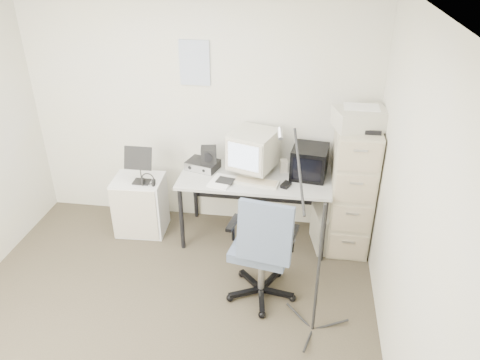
# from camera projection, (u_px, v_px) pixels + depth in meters

# --- Properties ---
(floor) EXTENTS (3.60, 3.60, 0.01)m
(floor) POSITION_uv_depth(u_px,v_px,m) (157.00, 332.00, 3.83)
(floor) COLOR #3B3426
(floor) RESTS_ON ground
(ceiling) EXTENTS (3.60, 3.60, 0.01)m
(ceiling) POSITION_uv_depth(u_px,v_px,m) (119.00, 11.00, 2.63)
(ceiling) COLOR white
(ceiling) RESTS_ON ground
(wall_back) EXTENTS (3.60, 0.02, 2.50)m
(wall_back) POSITION_uv_depth(u_px,v_px,m) (199.00, 111.00, 4.79)
(wall_back) COLOR beige
(wall_back) RESTS_ON ground
(wall_right) EXTENTS (0.02, 3.60, 2.50)m
(wall_right) POSITION_uv_depth(u_px,v_px,m) (411.00, 223.00, 2.99)
(wall_right) COLOR beige
(wall_right) RESTS_ON ground
(wall_calendar) EXTENTS (0.30, 0.02, 0.44)m
(wall_calendar) POSITION_uv_depth(u_px,v_px,m) (195.00, 63.00, 4.54)
(wall_calendar) COLOR white
(wall_calendar) RESTS_ON wall_back
(filing_cabinet) EXTENTS (0.40, 0.60, 1.30)m
(filing_cabinet) POSITION_uv_depth(u_px,v_px,m) (351.00, 189.00, 4.59)
(filing_cabinet) COLOR #B6AE91
(filing_cabinet) RESTS_ON floor
(printer) EXTENTS (0.54, 0.44, 0.18)m
(printer) POSITION_uv_depth(u_px,v_px,m) (361.00, 119.00, 4.22)
(printer) COLOR beige
(printer) RESTS_ON filing_cabinet
(desk) EXTENTS (1.50, 0.70, 0.73)m
(desk) POSITION_uv_depth(u_px,v_px,m) (255.00, 207.00, 4.83)
(desk) COLOR #9D9D91
(desk) RESTS_ON floor
(crt_monitor) EXTENTS (0.52, 0.53, 0.44)m
(crt_monitor) POSITION_uv_depth(u_px,v_px,m) (253.00, 153.00, 4.61)
(crt_monitor) COLOR beige
(crt_monitor) RESTS_ON desk
(crt_tv) EXTENTS (0.38, 0.40, 0.31)m
(crt_tv) POSITION_uv_depth(u_px,v_px,m) (310.00, 162.00, 4.59)
(crt_tv) COLOR black
(crt_tv) RESTS_ON desk
(desk_speaker) EXTENTS (0.08, 0.08, 0.13)m
(desk_speaker) POSITION_uv_depth(u_px,v_px,m) (284.00, 166.00, 4.70)
(desk_speaker) COLOR #C0B7A1
(desk_speaker) RESTS_ON desk
(keyboard) EXTENTS (0.45, 0.22, 0.02)m
(keyboard) POSITION_uv_depth(u_px,v_px,m) (256.00, 182.00, 4.51)
(keyboard) COLOR beige
(keyboard) RESTS_ON desk
(mouse) EXTENTS (0.11, 0.13, 0.04)m
(mouse) POSITION_uv_depth(u_px,v_px,m) (286.00, 185.00, 4.46)
(mouse) COLOR black
(mouse) RESTS_ON desk
(radio_receiver) EXTENTS (0.36, 0.30, 0.09)m
(radio_receiver) POSITION_uv_depth(u_px,v_px,m) (203.00, 165.00, 4.78)
(radio_receiver) COLOR black
(radio_receiver) RESTS_ON desk
(radio_speaker) EXTENTS (0.18, 0.17, 0.15)m
(radio_speaker) POSITION_uv_depth(u_px,v_px,m) (209.00, 155.00, 4.71)
(radio_speaker) COLOR black
(radio_speaker) RESTS_ON radio_receiver
(papers) EXTENTS (0.25, 0.31, 0.02)m
(papers) POSITION_uv_depth(u_px,v_px,m) (221.00, 181.00, 4.54)
(papers) COLOR white
(papers) RESTS_ON desk
(pc_tower) EXTENTS (0.27, 0.45, 0.39)m
(pc_tower) POSITION_uv_depth(u_px,v_px,m) (323.00, 229.00, 4.78)
(pc_tower) COLOR beige
(pc_tower) RESTS_ON floor
(office_chair) EXTENTS (0.72, 0.72, 1.08)m
(office_chair) POSITION_uv_depth(u_px,v_px,m) (262.00, 245.00, 3.96)
(office_chair) COLOR #475A6E
(office_chair) RESTS_ON floor
(side_cart) EXTENTS (0.52, 0.43, 0.63)m
(side_cart) POSITION_uv_depth(u_px,v_px,m) (141.00, 205.00, 4.97)
(side_cart) COLOR silver
(side_cart) RESTS_ON floor
(music_stand) EXTENTS (0.31, 0.24, 0.41)m
(music_stand) POSITION_uv_depth(u_px,v_px,m) (140.00, 164.00, 4.66)
(music_stand) COLOR black
(music_stand) RESTS_ON side_cart
(headphones) EXTENTS (0.19, 0.19, 0.03)m
(headphones) POSITION_uv_depth(u_px,v_px,m) (148.00, 181.00, 4.68)
(headphones) COLOR black
(headphones) RESTS_ON side_cart
(mic_stand) EXTENTS (0.03, 0.03, 1.58)m
(mic_stand) POSITION_uv_depth(u_px,v_px,m) (320.00, 252.00, 3.48)
(mic_stand) COLOR black
(mic_stand) RESTS_ON floor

